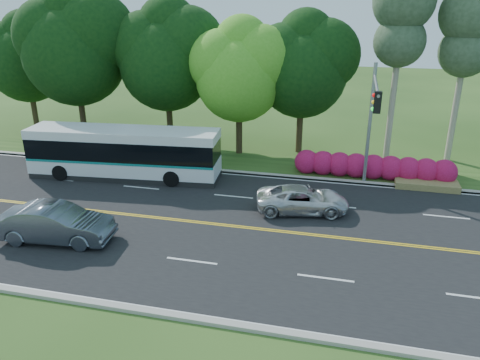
% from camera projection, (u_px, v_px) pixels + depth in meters
% --- Properties ---
extents(ground, '(120.00, 120.00, 0.00)m').
position_uv_depth(ground, '(226.00, 226.00, 22.50)').
color(ground, '#294818').
rests_on(ground, ground).
extents(road, '(60.00, 14.00, 0.02)m').
position_uv_depth(road, '(226.00, 225.00, 22.50)').
color(road, black).
rests_on(road, ground).
extents(curb_north, '(60.00, 0.30, 0.15)m').
position_uv_depth(curb_north, '(256.00, 174.00, 28.95)').
color(curb_north, '#A5A095').
rests_on(curb_north, ground).
extents(curb_south, '(60.00, 0.30, 0.15)m').
position_uv_depth(curb_south, '(171.00, 315.00, 16.00)').
color(curb_south, '#A5A095').
rests_on(curb_south, ground).
extents(grass_verge, '(60.00, 4.00, 0.10)m').
position_uv_depth(grass_verge, '(262.00, 165.00, 30.64)').
color(grass_verge, '#294818').
rests_on(grass_verge, ground).
extents(lane_markings, '(57.60, 13.82, 0.00)m').
position_uv_depth(lane_markings, '(224.00, 225.00, 22.51)').
color(lane_markings, gold).
rests_on(lane_markings, road).
extents(tree_row, '(44.70, 9.10, 13.84)m').
position_uv_depth(tree_row, '(199.00, 53.00, 32.19)').
color(tree_row, '#2F1F15').
rests_on(tree_row, ground).
extents(bougainvillea_hedge, '(9.50, 2.25, 1.50)m').
position_uv_depth(bougainvillea_hedge, '(376.00, 168.00, 28.06)').
color(bougainvillea_hedge, '#A80E37').
rests_on(bougainvillea_hedge, ground).
extents(traffic_signal, '(0.42, 6.10, 7.00)m').
position_uv_depth(traffic_signal, '(372.00, 113.00, 24.29)').
color(traffic_signal, gray).
rests_on(traffic_signal, ground).
extents(transit_bus, '(11.61, 3.50, 2.99)m').
position_uv_depth(transit_bus, '(124.00, 154.00, 28.12)').
color(transit_bus, white).
rests_on(transit_bus, road).
extents(sedan, '(5.24, 2.28, 1.68)m').
position_uv_depth(sedan, '(56.00, 224.00, 20.79)').
color(sedan, slate).
rests_on(sedan, road).
extents(suv, '(5.00, 3.00, 1.30)m').
position_uv_depth(suv, '(303.00, 199.00, 23.77)').
color(suv, silver).
rests_on(suv, road).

